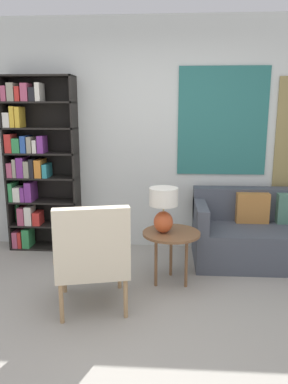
% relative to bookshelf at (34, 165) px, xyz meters
% --- Properties ---
extents(ground_plane, '(14.00, 14.00, 0.00)m').
position_rel_bookshelf_xyz_m(ground_plane, '(1.34, -1.85, -1.02)').
color(ground_plane, '#9E998E').
extents(wall_back, '(6.40, 0.08, 2.70)m').
position_rel_bookshelf_xyz_m(wall_back, '(1.39, 0.18, 0.33)').
color(wall_back, silver).
rests_on(wall_back, ground_plane).
extents(bookshelf, '(0.83, 0.30, 2.04)m').
position_rel_bookshelf_xyz_m(bookshelf, '(0.00, 0.00, 0.00)').
color(bookshelf, black).
rests_on(bookshelf, ground_plane).
extents(armchair, '(0.71, 0.72, 0.94)m').
position_rel_bookshelf_xyz_m(armchair, '(0.98, -1.45, -0.50)').
color(armchair, tan).
rests_on(armchair, ground_plane).
extents(couch, '(1.76, 0.80, 0.78)m').
position_rel_bookshelf_xyz_m(couch, '(2.76, -0.24, -0.72)').
color(couch, '#474C56').
rests_on(couch, ground_plane).
extents(side_table, '(0.55, 0.55, 0.52)m').
position_rel_bookshelf_xyz_m(side_table, '(1.62, -0.87, -0.55)').
color(side_table, brown).
rests_on(side_table, ground_plane).
extents(table_lamp, '(0.27, 0.27, 0.43)m').
position_rel_bookshelf_xyz_m(table_lamp, '(1.55, -0.88, -0.24)').
color(table_lamp, '#C65128').
rests_on(table_lamp, side_table).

